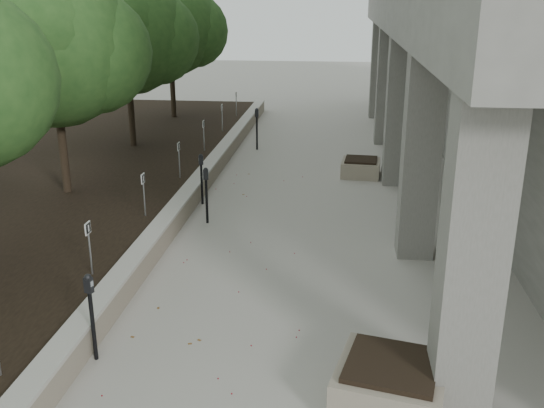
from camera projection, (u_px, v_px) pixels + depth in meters
The scene contains 18 objects.
retaining_wall at pixel (195, 189), 15.74m from camera, with size 0.39×26.00×0.50m, color #9F927E, non-canonical shape.
planting_bed at pixel (59, 186), 16.15m from camera, with size 7.00×26.00×0.40m, color black.
crabapple_tree_3 at pixel (55, 80), 14.19m from camera, with size 4.60×4.00×5.44m, color #244B1C, non-canonical shape.
crabapple_tree_4 at pixel (127, 59), 18.90m from camera, with size 4.60×4.00×5.44m, color #244B1C, non-canonical shape.
crabapple_tree_5 at pixel (170, 47), 23.60m from camera, with size 4.60×4.00×5.44m, color #244B1C, non-canonical shape.
parking_sign_3 at pixel (90, 249), 10.42m from camera, with size 0.04×0.22×0.96m, color black, non-canonical shape.
parking_sign_4 at pixel (144, 195), 13.24m from camera, with size 0.04×0.22×0.96m, color black, non-canonical shape.
parking_sign_5 at pixel (179, 160), 16.07m from camera, with size 0.04×0.22×0.96m, color black, non-canonical shape.
parking_sign_6 at pixel (204, 136), 18.89m from camera, with size 0.04×0.22×0.96m, color black, non-canonical shape.
parking_sign_7 at pixel (222, 118), 21.71m from camera, with size 0.04×0.22×0.96m, color black, non-canonical shape.
parking_sign_8 at pixel (236, 104), 24.54m from camera, with size 0.04×0.22×0.96m, color black, non-canonical shape.
parking_meter_2 at pixel (92, 317), 8.59m from camera, with size 0.13×0.10×1.35m, color black, non-canonical shape.
parking_meter_3 at pixel (202, 179), 15.19m from camera, with size 0.13×0.09×1.30m, color black, non-canonical shape.
parking_meter_4 at pixel (207, 196), 13.90m from camera, with size 0.13×0.09×1.32m, color black, non-canonical shape.
parking_meter_5 at pixel (257, 129), 20.66m from camera, with size 0.14×0.10×1.42m, color black, non-canonical shape.
planter_front at pixel (390, 383), 7.73m from camera, with size 1.32×1.32×0.62m, color #9F927E, non-canonical shape.
planter_back at pixel (361, 167), 17.77m from camera, with size 1.08×1.08×0.51m, color #9F927E, non-canonical shape.
berry_scatter at pixel (235, 265), 11.87m from camera, with size 3.30×14.10×0.02m, color maroon, non-canonical shape.
Camera 1 is at (1.82, -5.71, 4.95)m, focal length 40.33 mm.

